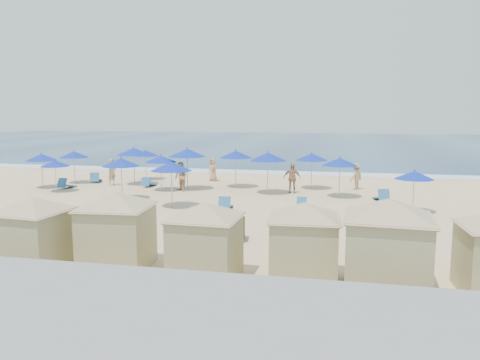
% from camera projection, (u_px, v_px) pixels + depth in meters
% --- Properties ---
extents(ground, '(160.00, 160.00, 0.00)m').
position_uv_depth(ground, '(210.00, 211.00, 23.63)').
color(ground, beige).
rests_on(ground, ground).
extents(ocean, '(160.00, 80.00, 0.06)m').
position_uv_depth(ocean, '(300.00, 143.00, 76.89)').
color(ocean, navy).
rests_on(ocean, ground).
extents(surf_line, '(160.00, 2.50, 0.08)m').
position_uv_depth(surf_line, '(260.00, 172.00, 38.63)').
color(surf_line, white).
rests_on(surf_line, ground).
extents(seawall, '(160.00, 6.10, 1.22)m').
position_uv_depth(seawall, '(47.00, 304.00, 10.46)').
color(seawall, gray).
rests_on(seawall, ground).
extents(trash_bin, '(0.95, 0.95, 0.85)m').
position_uv_depth(trash_bin, '(233.00, 229.00, 18.09)').
color(trash_bin, black).
rests_on(trash_bin, ground).
extents(cabana_0, '(4.07, 4.07, 2.56)m').
position_uv_depth(cabana_0, '(33.00, 224.00, 14.51)').
color(cabana_0, tan).
rests_on(cabana_0, ground).
extents(cabana_1, '(4.30, 4.30, 2.70)m').
position_uv_depth(cabana_1, '(117.00, 220.00, 14.67)').
color(cabana_1, tan).
rests_on(cabana_1, ground).
extents(cabana_2, '(4.06, 4.06, 2.55)m').
position_uv_depth(cabana_2, '(205.00, 231.00, 13.68)').
color(cabana_2, tan).
rests_on(cabana_2, ground).
extents(cabana_3, '(4.11, 4.11, 2.58)m').
position_uv_depth(cabana_3, '(304.00, 232.00, 13.53)').
color(cabana_3, tan).
rests_on(cabana_3, ground).
extents(cabana_4, '(4.64, 4.64, 2.91)m').
position_uv_depth(cabana_4, '(388.00, 234.00, 12.50)').
color(cabana_4, tan).
rests_on(cabana_4, ground).
extents(umbrella_0, '(2.06, 2.06, 2.34)m').
position_uv_depth(umbrella_0, '(74.00, 154.00, 32.76)').
color(umbrella_0, '#A5A8AD').
rests_on(umbrella_0, ground).
extents(umbrella_1, '(2.05, 2.05, 2.33)m').
position_uv_depth(umbrella_1, '(41.00, 157.00, 30.67)').
color(umbrella_1, '#A5A8AD').
rests_on(umbrella_1, ground).
extents(umbrella_2, '(2.01, 2.01, 2.28)m').
position_uv_depth(umbrella_2, '(145.00, 153.00, 34.50)').
color(umbrella_2, '#A5A8AD').
rests_on(umbrella_2, ground).
extents(umbrella_3, '(2.17, 2.17, 2.47)m').
position_uv_depth(umbrella_3, '(121.00, 162.00, 26.42)').
color(umbrella_3, '#A5A8AD').
rests_on(umbrella_3, ground).
extents(umbrella_4, '(2.33, 2.33, 2.65)m').
position_uv_depth(umbrella_4, '(134.00, 151.00, 32.04)').
color(umbrella_4, '#A5A8AD').
rests_on(umbrella_4, ground).
extents(umbrella_5, '(2.41, 2.41, 2.74)m').
position_uv_depth(umbrella_5, '(187.00, 153.00, 29.98)').
color(umbrella_5, '#A5A8AD').
rests_on(umbrella_5, ground).
extents(umbrella_6, '(2.19, 2.19, 2.49)m').
position_uv_depth(umbrella_6, '(171.00, 166.00, 24.25)').
color(umbrella_6, '#A5A8AD').
rests_on(umbrella_6, ground).
extents(umbrella_7, '(2.23, 2.23, 2.54)m').
position_uv_depth(umbrella_7, '(236.00, 154.00, 30.86)').
color(umbrella_7, '#A5A8AD').
rests_on(umbrella_7, ground).
extents(umbrella_8, '(2.30, 2.30, 2.62)m').
position_uv_depth(umbrella_8, '(268.00, 157.00, 28.42)').
color(umbrella_8, '#A5A8AD').
rests_on(umbrella_8, ground).
extents(umbrella_9, '(2.12, 2.12, 2.41)m').
position_uv_depth(umbrella_9, '(312.00, 157.00, 30.23)').
color(umbrella_9, '#A5A8AD').
rests_on(umbrella_9, ground).
extents(umbrella_10, '(2.12, 2.12, 2.41)m').
position_uv_depth(umbrella_10, '(340.00, 162.00, 27.14)').
color(umbrella_10, '#A5A8AD').
rests_on(umbrella_10, ground).
extents(umbrella_11, '(1.90, 1.90, 2.17)m').
position_uv_depth(umbrella_11, '(414.00, 175.00, 22.92)').
color(umbrella_11, '#A5A8AD').
rests_on(umbrella_11, ground).
extents(umbrella_12, '(2.06, 2.06, 2.34)m').
position_uv_depth(umbrella_12, '(161.00, 159.00, 29.56)').
color(umbrella_12, '#A5A8AD').
rests_on(umbrella_12, ground).
extents(umbrella_13, '(1.81, 1.81, 2.06)m').
position_uv_depth(umbrella_13, '(55.00, 163.00, 29.15)').
color(umbrella_13, '#A5A8AD').
rests_on(umbrella_13, ground).
extents(beach_chair_0, '(0.71, 1.39, 0.74)m').
position_uv_depth(beach_chair_0, '(66.00, 185.00, 30.61)').
color(beach_chair_0, '#296397').
rests_on(beach_chair_0, ground).
extents(beach_chair_1, '(1.01, 1.50, 0.76)m').
position_uv_depth(beach_chair_1, '(96.00, 179.00, 33.26)').
color(beach_chair_1, '#296397').
rests_on(beach_chair_1, ground).
extents(beach_chair_2, '(0.65, 1.31, 0.70)m').
position_uv_depth(beach_chair_2, '(148.00, 183.00, 31.29)').
color(beach_chair_2, '#296397').
rests_on(beach_chair_2, ground).
extents(beach_chair_3, '(0.73, 1.42, 0.75)m').
position_uv_depth(beach_chair_3, '(225.00, 205.00, 23.82)').
color(beach_chair_3, '#296397').
rests_on(beach_chair_3, ground).
extents(beach_chair_4, '(0.63, 1.17, 0.62)m').
position_uv_depth(beach_chair_4, '(303.00, 203.00, 24.41)').
color(beach_chair_4, '#296397').
rests_on(beach_chair_4, ground).
extents(beach_chair_5, '(0.89, 1.46, 0.75)m').
position_uv_depth(beach_chair_5, '(382.00, 197.00, 26.12)').
color(beach_chair_5, '#296397').
rests_on(beach_chair_5, ground).
extents(beachgoer_0, '(0.63, 0.77, 1.83)m').
position_uv_depth(beachgoer_0, '(112.00, 172.00, 31.87)').
color(beachgoer_0, tan).
rests_on(beachgoer_0, ground).
extents(beachgoer_1, '(1.14, 1.10, 1.85)m').
position_uv_depth(beachgoer_1, '(181.00, 177.00, 29.48)').
color(beachgoer_1, tan).
rests_on(beachgoer_1, ground).
extents(beachgoer_2, '(1.11, 0.51, 1.86)m').
position_uv_depth(beachgoer_2, '(292.00, 178.00, 28.79)').
color(beachgoer_2, tan).
rests_on(beachgoer_2, ground).
extents(beachgoer_3, '(1.17, 1.27, 1.71)m').
position_uv_depth(beachgoer_3, '(356.00, 176.00, 30.12)').
color(beachgoer_3, tan).
rests_on(beachgoer_3, ground).
extents(beachgoer_4, '(0.97, 0.92, 1.67)m').
position_uv_depth(beachgoer_4, '(213.00, 170.00, 33.95)').
color(beachgoer_4, tan).
rests_on(beachgoer_4, ground).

